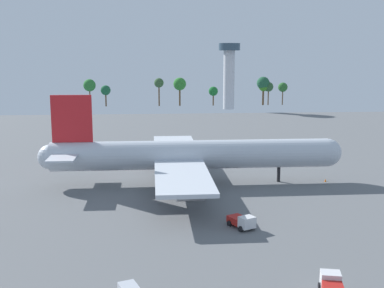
% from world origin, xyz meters
% --- Properties ---
extents(ground_plane, '(254.26, 254.26, 0.00)m').
position_xyz_m(ground_plane, '(0.00, 0.00, 0.00)').
color(ground_plane, slate).
extents(cargo_airplane, '(63.56, 55.59, 18.81)m').
position_xyz_m(cargo_airplane, '(-0.34, 0.00, 6.10)').
color(cargo_airplane, silver).
rests_on(cargo_airplane, ground_plane).
extents(baggage_tug, '(4.18, 5.32, 2.17)m').
position_xyz_m(baggage_tug, '(5.60, -27.54, 1.09)').
color(baggage_tug, silver).
rests_on(baggage_tug, ground_plane).
extents(fuel_truck, '(3.54, 5.65, 2.27)m').
position_xyz_m(fuel_truck, '(11.51, -50.23, 1.17)').
color(fuel_truck, silver).
rests_on(fuel_truck, ground_plane).
extents(safety_cone_nose, '(0.44, 0.44, 0.63)m').
position_xyz_m(safety_cone_nose, '(28.60, -0.86, 0.31)').
color(safety_cone_nose, orange).
rests_on(safety_cone_nose, ground_plane).
extents(control_tower, '(10.68, 10.68, 32.92)m').
position_xyz_m(control_tower, '(30.60, 145.19, 19.68)').
color(control_tower, silver).
rests_on(control_tower, ground_plane).
extents(tree_line_backdrop, '(110.81, 6.99, 15.56)m').
position_xyz_m(tree_line_backdrop, '(17.67, 163.85, 10.70)').
color(tree_line_backdrop, '#51381E').
rests_on(tree_line_backdrop, ground_plane).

